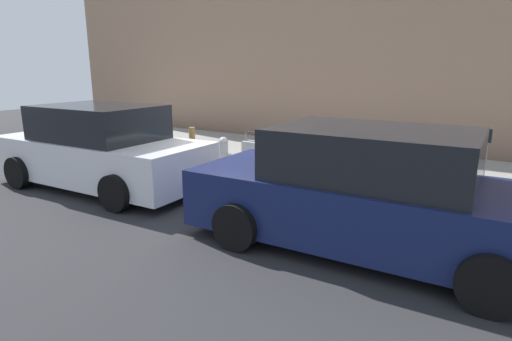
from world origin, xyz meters
name	(u,v)px	position (x,y,z in m)	size (l,w,h in m)	color
ground_plane	(237,188)	(0.00, 0.00, 0.00)	(40.00, 40.00, 0.00)	#28282B
sidewalk_curb	(296,162)	(0.00, -2.50, 0.07)	(18.00, 5.00, 0.14)	gray
building_facade_sidewalk_side	(367,0)	(0.00, -7.03, 4.41)	(24.00, 3.00, 8.82)	#9E7A60
suitcase_silver_0	(425,177)	(-3.39, -0.79, 0.53)	(0.36, 0.26, 1.08)	#9EA0A8
suitcase_red_1	(392,175)	(-2.86, -0.70, 0.51)	(0.50, 0.24, 0.95)	red
suitcase_navy_2	(364,172)	(-2.32, -0.81, 0.48)	(0.37, 0.23, 0.90)	navy
suitcase_black_3	(340,170)	(-1.83, -0.83, 0.44)	(0.41, 0.25, 0.93)	black
suitcase_olive_4	(314,164)	(-1.31, -0.76, 0.51)	(0.42, 0.24, 0.80)	#59601E
suitcase_maroon_5	(292,165)	(-0.81, -0.82, 0.42)	(0.39, 0.23, 0.89)	maroon
suitcase_teal_6	(269,159)	(-0.31, -0.73, 0.49)	(0.41, 0.21, 0.94)	#0F606B
suitcase_silver_7	(252,157)	(0.18, -0.80, 0.48)	(0.38, 0.27, 0.89)	#9EA0A8
fire_hydrant	(224,152)	(0.90, -0.75, 0.51)	(0.39, 0.21, 0.72)	#99999E
bollard_post	(192,146)	(1.70, -0.60, 0.58)	(0.14, 0.14, 0.89)	brown
parking_meter	(485,156)	(-4.23, -1.00, 0.97)	(0.12, 0.09, 1.27)	slate
parked_car_navy_0	(370,194)	(-3.14, 1.41, 0.76)	(4.83, 2.22, 1.62)	#141E4C
parked_car_white_1	(101,150)	(2.31, 1.41, 0.77)	(4.55, 2.21, 1.65)	silver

